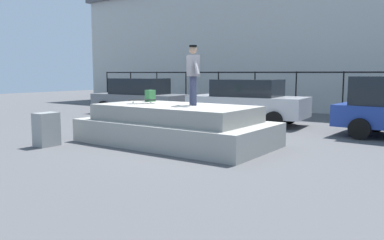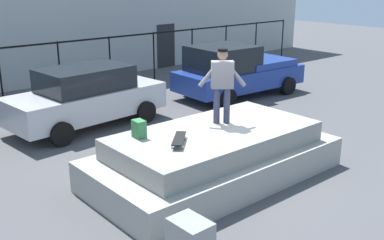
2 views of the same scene
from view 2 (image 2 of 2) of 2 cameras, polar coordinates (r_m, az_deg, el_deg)
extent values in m
plane|color=#4C4C4F|center=(10.45, 3.69, -6.21)|extent=(60.00, 60.00, 0.00)
cube|color=#9E9B93|center=(9.98, 2.78, -5.34)|extent=(5.38, 2.75, 0.65)
cube|color=gray|center=(9.78, 2.83, -2.42)|extent=(4.41, 2.26, 0.43)
cylinder|color=#2D334C|center=(10.04, 3.06, 1.78)|extent=(0.14, 0.14, 0.79)
cylinder|color=#2D334C|center=(10.06, 4.31, 1.78)|extent=(0.14, 0.14, 0.79)
cube|color=#595960|center=(9.89, 3.77, 5.60)|extent=(0.52, 0.48, 0.58)
cylinder|color=#595960|center=(9.86, 2.09, 5.58)|extent=(0.41, 0.36, 0.54)
cylinder|color=#595960|center=(9.92, 5.43, 5.58)|extent=(0.41, 0.36, 0.54)
sphere|color=tan|center=(9.81, 3.82, 8.05)|extent=(0.22, 0.22, 0.22)
cylinder|color=black|center=(9.79, 3.83, 8.63)|extent=(0.29, 0.29, 0.05)
cube|color=black|center=(8.89, -1.61, -2.27)|extent=(0.71, 0.70, 0.02)
cylinder|color=silver|center=(8.69, -2.46, -3.32)|extent=(0.06, 0.06, 0.06)
cylinder|color=silver|center=(8.67, -1.15, -3.37)|extent=(0.06, 0.06, 0.06)
cylinder|color=silver|center=(9.17, -2.03, -2.17)|extent=(0.06, 0.06, 0.06)
cylinder|color=silver|center=(9.15, -0.79, -2.21)|extent=(0.06, 0.06, 0.06)
cube|color=#33723F|center=(9.26, -6.56, -1.10)|extent=(0.22, 0.29, 0.36)
cube|color=#B7B7BC|center=(13.56, -12.86, 2.12)|extent=(4.63, 2.21, 0.76)
cube|color=black|center=(13.40, -13.06, 5.01)|extent=(2.60, 1.82, 0.64)
cylinder|color=black|center=(13.81, -19.70, 0.17)|extent=(0.66, 0.27, 0.64)
cylinder|color=black|center=(12.22, -15.79, -1.66)|extent=(0.66, 0.27, 0.64)
cylinder|color=black|center=(15.15, -10.30, 2.42)|extent=(0.66, 0.27, 0.64)
cylinder|color=black|center=(13.72, -5.75, 1.02)|extent=(0.66, 0.27, 0.64)
cube|color=navy|center=(16.79, 5.88, 5.27)|extent=(4.84, 2.22, 0.67)
cube|color=black|center=(16.09, 3.79, 7.58)|extent=(2.22, 1.94, 0.87)
cube|color=navy|center=(17.36, 8.22, 7.12)|extent=(2.22, 1.99, 0.24)
cylinder|color=black|center=(16.69, -0.26, 4.10)|extent=(0.65, 0.25, 0.64)
cylinder|color=black|center=(15.17, 4.43, 2.67)|extent=(0.65, 0.25, 0.64)
cylinder|color=black|center=(18.58, 7.00, 5.36)|extent=(0.65, 0.25, 0.64)
cylinder|color=black|center=(17.23, 11.75, 4.16)|extent=(0.65, 0.25, 0.64)
cylinder|color=black|center=(15.92, -22.53, 4.67)|extent=(0.06, 0.06, 2.04)
cylinder|color=black|center=(16.63, -16.00, 5.83)|extent=(0.06, 0.06, 2.04)
cylinder|color=black|center=(17.53, -10.05, 6.82)|extent=(0.06, 0.06, 2.04)
cylinder|color=black|center=(18.60, -4.72, 7.64)|extent=(0.06, 0.06, 2.04)
cylinder|color=black|center=(19.82, 0.01, 8.31)|extent=(0.06, 0.06, 2.04)
cylinder|color=black|center=(21.16, 4.19, 8.85)|extent=(0.06, 0.06, 2.04)
cylinder|color=black|center=(22.59, 7.86, 9.29)|extent=(0.06, 0.06, 2.04)
cylinder|color=black|center=(24.11, 11.08, 9.65)|extent=(0.06, 0.06, 2.04)
cube|color=black|center=(16.47, -16.29, 9.16)|extent=(24.00, 0.04, 0.06)
cube|color=#262628|center=(21.92, -3.24, 9.13)|extent=(1.00, 0.06, 2.00)
camera|label=1|loc=(13.33, 56.75, -0.15)|focal=36.91mm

